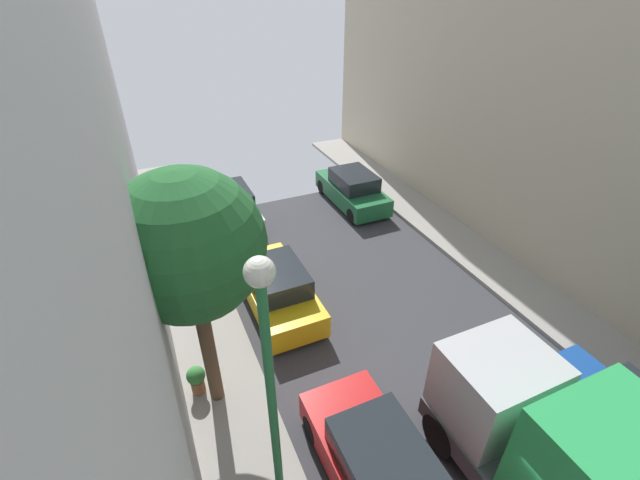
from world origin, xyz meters
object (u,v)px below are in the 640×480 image
parked_car_left_4 (277,288)px  parked_car_right_3 (631,430)px  street_tree_2 (188,246)px  lamp_post (268,366)px  parked_car_left_5 (231,206)px  potted_plant_2 (197,379)px  parked_car_left_3 (379,468)px  parked_car_right_4 (352,189)px

parked_car_left_4 → parked_car_right_3: 9.40m
street_tree_2 → lamp_post: bearing=-77.5°
lamp_post → parked_car_left_5: bearing=80.6°
parked_car_right_3 → street_tree_2: bearing=147.8°
parked_car_left_5 → street_tree_2: 9.79m
potted_plant_2 → parked_car_left_3: bearing=-52.5°
parked_car_left_3 → parked_car_right_4: bearing=64.8°
parked_car_left_5 → parked_car_right_3: 14.65m
parked_car_left_3 → street_tree_2: bearing=125.9°
parked_car_left_4 → parked_car_right_4: size_ratio=1.00×
lamp_post → street_tree_2: bearing=102.5°
parked_car_left_3 → parked_car_right_3: same height
parked_car_left_3 → parked_car_right_3: size_ratio=1.00×
parked_car_left_5 → lamp_post: lamp_post is taller
parked_car_left_4 → potted_plant_2: 3.78m
parked_car_left_4 → parked_car_right_4: bearing=44.3°
parked_car_left_4 → parked_car_left_3: bearing=-90.0°
street_tree_2 → parked_car_right_3: bearing=-32.2°
parked_car_left_5 → street_tree_2: (-2.54, -8.62, 3.89)m
parked_car_right_4 → parked_car_left_3: bearing=-115.2°
parked_car_right_4 → lamp_post: lamp_post is taller
street_tree_2 → potted_plant_2: 4.04m
parked_car_left_3 → parked_car_right_4: same height
parked_car_left_4 → lamp_post: bearing=-108.8°
lamp_post → parked_car_left_4: bearing=71.2°
parked_car_right_3 → parked_car_right_4: (0.00, 12.96, 0.00)m
street_tree_2 → parked_car_right_4: bearing=45.1°
parked_car_left_3 → street_tree_2: size_ratio=0.69×
parked_car_left_4 → potted_plant_2: bearing=-141.0°
parked_car_left_4 → parked_car_right_4: same height
parked_car_right_3 → street_tree_2: (-7.94, 5.00, 3.89)m
parked_car_left_3 → potted_plant_2: bearing=127.5°
street_tree_2 → parked_car_left_5: bearing=73.6°
parked_car_left_5 → potted_plant_2: 8.81m
lamp_post → parked_car_right_3: bearing=-16.1°
parked_car_right_4 → lamp_post: size_ratio=0.72×
parked_car_left_5 → parked_car_right_3: bearing=-68.4°
parked_car_left_5 → lamp_post: 12.12m
parked_car_right_4 → street_tree_2: street_tree_2 is taller
parked_car_left_5 → potted_plant_2: parked_car_left_5 is taller
street_tree_2 → parked_car_left_4: bearing=46.7°
parked_car_right_4 → potted_plant_2: size_ratio=5.20×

